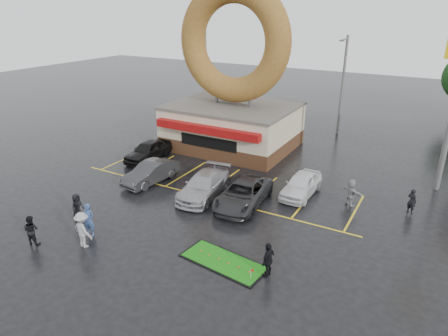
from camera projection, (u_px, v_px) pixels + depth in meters
The scene contains 18 objects.
ground at pixel (171, 219), 22.90m from camera, with size 120.00×120.00×0.00m, color black.
donut_shop at pixel (233, 95), 33.03m from camera, with size 10.20×8.70×13.50m.
streetlight_left at pixel (205, 73), 41.70m from camera, with size 0.40×2.21×9.00m.
streetlight_mid at pixel (342, 84), 36.12m from camera, with size 0.40×2.21×9.00m.
car_black at pixel (148, 151), 31.39m from camera, with size 1.80×4.49×1.53m, color black.
car_dgrey at pixel (151, 173), 27.39m from camera, with size 1.52×4.36×1.44m, color #292A2C.
car_silver at pixel (204, 185), 25.42m from camera, with size 2.06×5.08×1.47m, color #A5A5AA.
car_grey at pixel (243, 194), 24.29m from camera, with size 2.42×5.26×1.46m, color #292A2C.
car_white at pixel (301, 185), 25.55m from camera, with size 1.70×4.23×1.44m, color white.
person_blue at pixel (89, 220), 20.96m from camera, with size 0.67×0.44×1.83m, color #30487A.
person_blackjkt at pixel (31, 230), 20.22m from camera, with size 0.78×0.61×1.60m, color black.
person_hoodie at pixel (83, 230), 19.93m from camera, with size 1.24×0.71×1.92m, color #949497.
person_bystander at pixel (77, 206), 22.69m from camera, with size 0.75×0.49×1.53m, color black.
person_cameraman at pixel (268, 260), 17.78m from camera, with size 1.00×0.42×1.71m, color black.
person_walker_near at pixel (351, 192), 24.18m from camera, with size 1.57×0.50×1.70m, color gray.
person_walker_far at pixel (412, 201), 23.31m from camera, with size 0.56×0.36×1.52m, color black.
dumpster at pixel (183, 130), 36.97m from camera, with size 1.80×1.20×1.30m, color #1C4829.
putting_green at pixel (224, 262), 19.02m from camera, with size 4.38×2.30×0.53m.
Camera 1 is at (12.54, -15.99, 11.36)m, focal length 32.00 mm.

